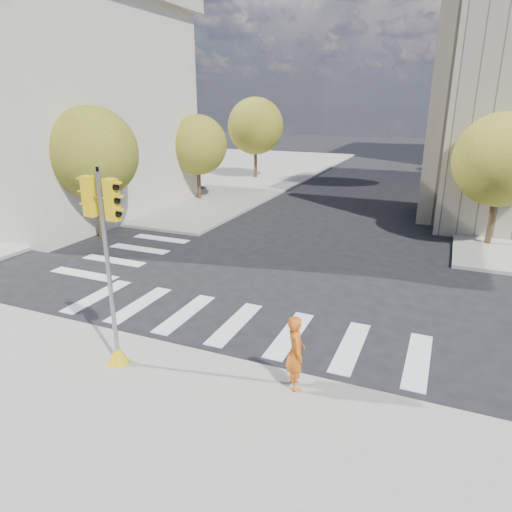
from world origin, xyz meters
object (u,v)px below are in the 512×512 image
(lamp_far, at_px, (492,128))
(planter_wall, at_px, (30,226))
(traffic_signal, at_px, (110,286))
(photographer, at_px, (296,352))
(lamp_near, at_px, (508,141))

(lamp_far, height_order, planter_wall, lamp_far)
(traffic_signal, distance_m, photographer, 4.75)
(lamp_far, bearing_deg, traffic_signal, -106.37)
(traffic_signal, xyz_separation_m, photographer, (4.51, 0.79, -1.23))
(lamp_far, relative_size, traffic_signal, 1.62)
(traffic_signal, relative_size, planter_wall, 0.84)
(lamp_far, xyz_separation_m, photographer, (-5.30, -32.60, -3.51))
(lamp_near, relative_size, planter_wall, 1.35)
(lamp_far, xyz_separation_m, traffic_signal, (-9.81, -33.39, -2.28))
(planter_wall, bearing_deg, traffic_signal, -53.37)
(traffic_signal, height_order, photographer, traffic_signal)
(photographer, bearing_deg, lamp_near, -47.35)
(lamp_near, relative_size, traffic_signal, 1.62)
(traffic_signal, distance_m, planter_wall, 15.19)
(lamp_far, bearing_deg, lamp_near, -90.00)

